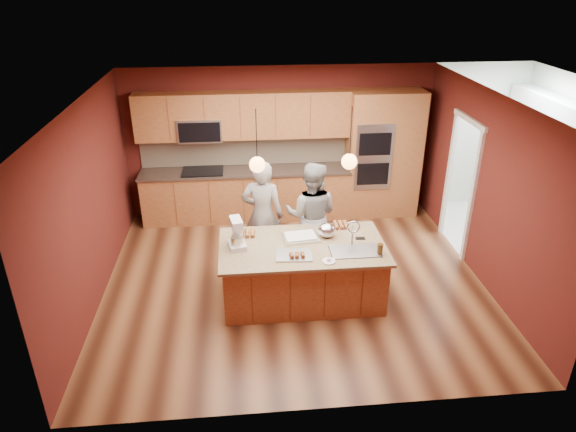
{
  "coord_description": "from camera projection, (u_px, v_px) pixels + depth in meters",
  "views": [
    {
      "loc": [
        -0.71,
        -6.43,
        4.21
      ],
      "look_at": [
        -0.1,
        -0.1,
        1.11
      ],
      "focal_mm": 32.0,
      "sensor_mm": 36.0,
      "label": 1
    }
  ],
  "objects": [
    {
      "name": "wall_back",
      "position": [
        280.0,
        142.0,
        9.3
      ],
      "size": [
        5.5,
        0.0,
        5.5
      ],
      "primitive_type": "plane",
      "rotation": [
        1.57,
        0.0,
        0.0
      ],
      "color": "#4D1813",
      "rests_on": "ground"
    },
    {
      "name": "wall_front",
      "position": [
        323.0,
        303.0,
        4.83
      ],
      "size": [
        5.5,
        0.0,
        5.5
      ],
      "primitive_type": "plane",
      "rotation": [
        -1.57,
        0.0,
        0.0
      ],
      "color": "#4D1813",
      "rests_on": "ground"
    },
    {
      "name": "oven_column",
      "position": [
        383.0,
        154.0,
        9.28
      ],
      "size": [
        1.3,
        0.62,
        2.3
      ],
      "color": "brown",
      "rests_on": "floor"
    },
    {
      "name": "person_left",
      "position": [
        263.0,
        216.0,
        7.64
      ],
      "size": [
        0.71,
        0.56,
        1.73
      ],
      "primitive_type": "imported",
      "rotation": [
        0.0,
        0.0,
        2.9
      ],
      "color": "black",
      "rests_on": "floor"
    },
    {
      "name": "pendant_right",
      "position": [
        349.0,
        161.0,
        6.45
      ],
      "size": [
        0.2,
        0.2,
        0.8
      ],
      "color": "black",
      "rests_on": "ceiling"
    },
    {
      "name": "ceiling",
      "position": [
        295.0,
        99.0,
        6.48
      ],
      "size": [
        5.5,
        5.5,
        0.0
      ],
      "primitive_type": "plane",
      "rotation": [
        3.14,
        0.0,
        0.0
      ],
      "color": "white",
      "rests_on": "ground"
    },
    {
      "name": "floor",
      "position": [
        294.0,
        279.0,
        7.66
      ],
      "size": [
        5.5,
        5.5,
        0.0
      ],
      "primitive_type": "plane",
      "color": "#3E1F12",
      "rests_on": "ground"
    },
    {
      "name": "stand_mixer",
      "position": [
        237.0,
        235.0,
        6.8
      ],
      "size": [
        0.26,
        0.33,
        0.41
      ],
      "rotation": [
        0.0,
        0.0,
        0.18
      ],
      "color": "silver",
      "rests_on": "island"
    },
    {
      "name": "laundry_room",
      "position": [
        555.0,
        122.0,
        8.25
      ],
      "size": [
        2.6,
        2.7,
        2.7
      ],
      "color": "silver",
      "rests_on": "ground"
    },
    {
      "name": "wall_right",
      "position": [
        486.0,
        189.0,
        7.3
      ],
      "size": [
        0.0,
        5.0,
        5.0
      ],
      "primitive_type": "plane",
      "rotation": [
        1.57,
        0.0,
        -1.57
      ],
      "color": "#4D1813",
      "rests_on": "ground"
    },
    {
      "name": "mixing_bowl",
      "position": [
        327.0,
        230.0,
        7.1
      ],
      "size": [
        0.25,
        0.25,
        0.21
      ],
      "primitive_type": "ellipsoid",
      "color": "silver",
      "rests_on": "island"
    },
    {
      "name": "dryer",
      "position": [
        517.0,
        194.0,
        9.16
      ],
      "size": [
        0.69,
        0.71,
        1.1
      ],
      "primitive_type": "cube",
      "rotation": [
        0.0,
        0.0,
        0.01
      ],
      "color": "silver",
      "rests_on": "floor"
    },
    {
      "name": "cooling_rack",
      "position": [
        294.0,
        255.0,
        6.66
      ],
      "size": [
        0.49,
        0.37,
        0.02
      ],
      "primitive_type": "cube",
      "rotation": [
        0.0,
        0.0,
        -0.07
      ],
      "color": "#A2A4A9",
      "rests_on": "island"
    },
    {
      "name": "doorway_trim",
      "position": [
        460.0,
        187.0,
        8.15
      ],
      "size": [
        0.08,
        1.11,
        2.2
      ],
      "primitive_type": null,
      "color": "silver",
      "rests_on": "wall_right"
    },
    {
      "name": "island",
      "position": [
        303.0,
        271.0,
        7.08
      ],
      "size": [
        2.24,
        1.26,
        1.2
      ],
      "color": "brown",
      "rests_on": "floor"
    },
    {
      "name": "pendant_left",
      "position": [
        257.0,
        164.0,
        6.35
      ],
      "size": [
        0.2,
        0.2,
        0.8
      ],
      "color": "black",
      "rests_on": "ceiling"
    },
    {
      "name": "cupcakes_left",
      "position": [
        247.0,
        233.0,
        7.16
      ],
      "size": [
        0.23,
        0.23,
        0.07
      ],
      "primitive_type": null,
      "color": "#B8793F",
      "rests_on": "island"
    },
    {
      "name": "cupcakes_rack",
      "position": [
        297.0,
        255.0,
        6.59
      ],
      "size": [
        0.21,
        0.14,
        0.06
      ],
      "primitive_type": null,
      "color": "#B8793F",
      "rests_on": "island"
    },
    {
      "name": "plate",
      "position": [
        329.0,
        261.0,
        6.52
      ],
      "size": [
        0.17,
        0.17,
        0.01
      ],
      "primitive_type": "cylinder",
      "color": "silver",
      "rests_on": "island"
    },
    {
      "name": "sheet_cake",
      "position": [
        300.0,
        237.0,
        7.08
      ],
      "size": [
        0.52,
        0.41,
        0.05
      ],
      "rotation": [
        0.0,
        0.0,
        0.11
      ],
      "color": "silver",
      "rests_on": "island"
    },
    {
      "name": "phone",
      "position": [
        360.0,
        238.0,
        7.08
      ],
      "size": [
        0.13,
        0.07,
        0.01
      ],
      "primitive_type": "cube",
      "rotation": [
        0.0,
        0.0,
        -0.04
      ],
      "color": "black",
      "rests_on": "island"
    },
    {
      "name": "cupcakes_right",
      "position": [
        341.0,
        225.0,
        7.39
      ],
      "size": [
        0.22,
        0.22,
        0.07
      ],
      "primitive_type": null,
      "color": "#B8793F",
      "rests_on": "island"
    },
    {
      "name": "washer",
      "position": [
        540.0,
        213.0,
        8.47
      ],
      "size": [
        0.86,
        0.87,
        1.09
      ],
      "primitive_type": "cube",
      "rotation": [
        0.0,
        0.0,
        -0.33
      ],
      "color": "silver",
      "rests_on": "floor"
    },
    {
      "name": "person_right",
      "position": [
        311.0,
        215.0,
        7.71
      ],
      "size": [
        0.96,
        0.84,
        1.68
      ],
      "primitive_type": "imported",
      "rotation": [
        0.0,
        0.0,
        2.85
      ],
      "color": "gray",
      "rests_on": "floor"
    },
    {
      "name": "tumbler",
      "position": [
        380.0,
        249.0,
        6.67
      ],
      "size": [
        0.07,
        0.07,
        0.15
      ],
      "primitive_type": "cylinder",
      "color": "#3D270D",
      "rests_on": "island"
    },
    {
      "name": "wall_left",
      "position": [
        90.0,
        205.0,
        6.83
      ],
      "size": [
        0.0,
        5.0,
        5.0
      ],
      "primitive_type": "plane",
      "rotation": [
        1.57,
        0.0,
        1.57
      ],
      "color": "#4D1813",
      "rests_on": "ground"
    },
    {
      "name": "cabinet_run",
      "position": [
        243.0,
        167.0,
        9.18
      ],
      "size": [
        3.74,
        0.64,
        2.3
      ],
      "color": "brown",
      "rests_on": "floor"
    }
  ]
}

